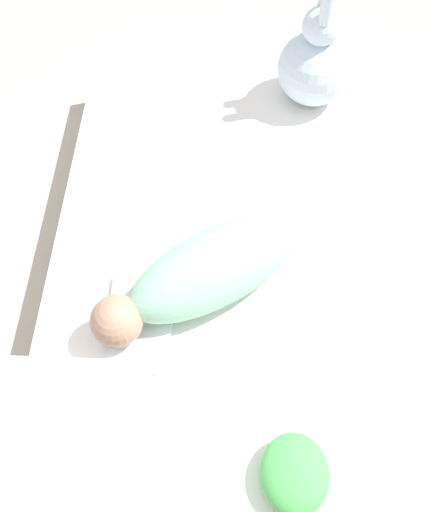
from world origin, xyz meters
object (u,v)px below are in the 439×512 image
object	(u,v)px
pillow	(57,455)
turtle_plush	(295,476)
bunny_plush	(315,63)
swaddled_baby	(207,272)

from	to	relation	value
pillow	turtle_plush	distance (m)	0.46
bunny_plush	turtle_plush	world-z (taller)	bunny_plush
pillow	turtle_plush	size ratio (longest dim) A/B	1.92
swaddled_baby	turtle_plush	distance (m)	0.47
swaddled_baby	bunny_plush	size ratio (longest dim) A/B	1.39
pillow	swaddled_baby	bearing A→B (deg)	145.96
bunny_plush	turtle_plush	size ratio (longest dim) A/B	1.86
swaddled_baby	bunny_plush	bearing A→B (deg)	-145.84
pillow	turtle_plush	bearing A→B (deg)	87.48
bunny_plush	swaddled_baby	bearing A→B (deg)	-22.20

